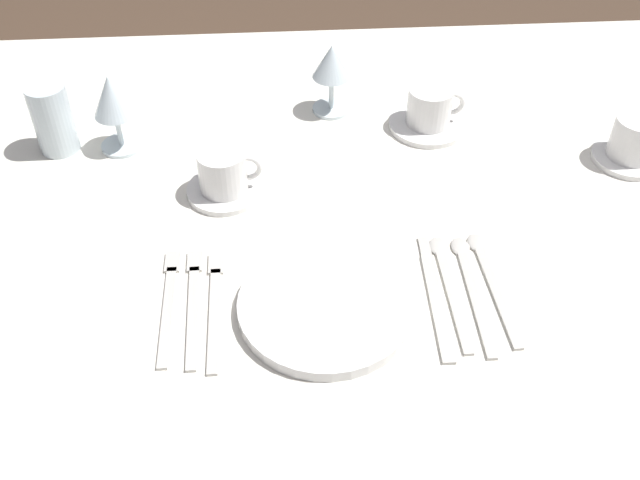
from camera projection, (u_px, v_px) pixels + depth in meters
The scene contains 19 objects.
ground_plane at pixel (331, 443), 1.72m from camera, with size 6.00×6.00×0.00m, color #4C3828.
dining_table at pixel (335, 232), 1.27m from camera, with size 1.80×1.11×0.74m.
dinner_plate at pixel (326, 306), 1.03m from camera, with size 0.24×0.24×0.02m, color white.
fork_outer at pixel (215, 304), 1.04m from camera, with size 0.02×0.22×0.00m.
fork_inner at pixel (193, 302), 1.04m from camera, with size 0.02×0.22×0.00m.
fork_salad at pixel (169, 301), 1.04m from camera, with size 0.02×0.21×0.00m.
dinner_knife at pixel (436, 298), 1.04m from camera, with size 0.02×0.24×0.00m.
spoon_soup at pixel (447, 278), 1.07m from camera, with size 0.03×0.22×0.01m.
spoon_dessert at pixel (470, 280), 1.07m from camera, with size 0.03×0.23×0.01m.
spoon_tea at pixel (489, 274), 1.08m from camera, with size 0.03×0.22×0.01m.
saucer_left at pixel (628, 157), 1.28m from camera, with size 0.12×0.12×0.01m, color white.
coffee_cup_left at pixel (636, 137), 1.25m from camera, with size 0.10×0.08×0.07m.
saucer_right at pixel (427, 124), 1.35m from camera, with size 0.14×0.14×0.01m, color white.
coffee_cup_right at pixel (431, 106), 1.32m from camera, with size 0.10×0.08×0.07m.
saucer_far at pixel (225, 190), 1.21m from camera, with size 0.12×0.12×0.01m, color white.
coffee_cup_far at pixel (224, 170), 1.19m from camera, with size 0.10×0.08×0.07m.
wine_glass_centre at pixel (332, 66), 1.33m from camera, with size 0.07×0.07×0.13m.
wine_glass_left at pixel (112, 100), 1.24m from camera, with size 0.07×0.07×0.14m.
drink_tumbler at pixel (54, 122), 1.27m from camera, with size 0.07×0.07×0.12m.
Camera 1 is at (-0.09, -0.93, 1.52)m, focal length 42.17 mm.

